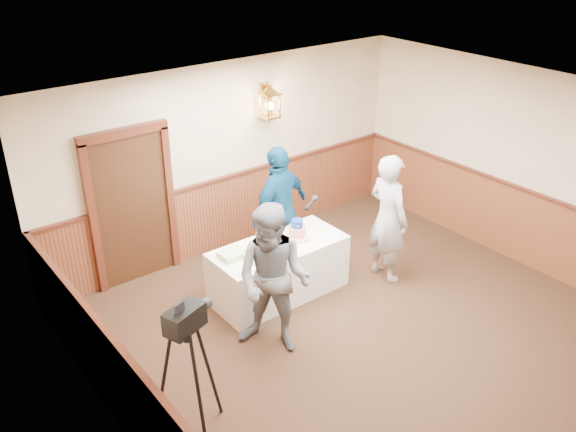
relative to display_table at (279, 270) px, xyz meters
The scene contains 10 objects.
ground 1.96m from the display_table, 80.47° to the right, with size 7.00×7.00×0.00m, color black.
room_shell 1.86m from the display_table, 79.61° to the right, with size 6.02×7.02×2.81m.
display_table is the anchor object (origin of this frame).
tiered_cake 0.57m from the display_table, ahead, with size 0.35×0.35×0.28m.
sheet_cake_yellow 0.60m from the display_table, 162.43° to the right, with size 0.34×0.26×0.07m, color #EEE38E.
sheet_cake_green 0.77m from the display_table, behind, with size 0.32×0.25×0.07m, color #99BF87.
interviewer 1.22m from the display_table, 129.75° to the right, with size 1.59×1.13×1.83m.
baker 1.63m from the display_table, 20.81° to the right, with size 0.66×0.44×1.82m, color #A2A3A8.
assistant_p 0.89m from the display_table, 51.48° to the left, with size 1.08×0.45×1.84m, color navy.
tv_camera_rig 2.64m from the display_table, 145.21° to the right, with size 0.60×0.56×1.53m.
Camera 1 is at (-4.43, -3.60, 4.63)m, focal length 38.00 mm.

